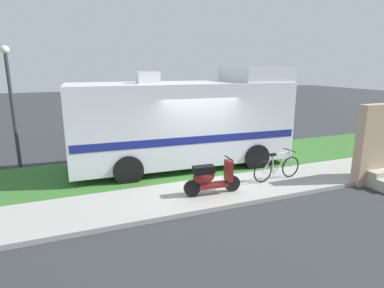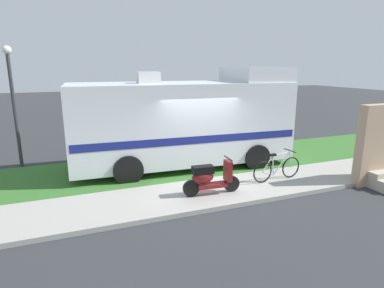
{
  "view_description": "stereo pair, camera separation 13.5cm",
  "coord_description": "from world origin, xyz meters",
  "px_view_note": "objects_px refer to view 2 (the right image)",
  "views": [
    {
      "loc": [
        -3.88,
        -8.64,
        3.45
      ],
      "look_at": [
        -0.27,
        0.3,
        1.1
      ],
      "focal_mm": 29.91,
      "sensor_mm": 36.0,
      "label": 1
    },
    {
      "loc": [
        -3.76,
        -8.69,
        3.45
      ],
      "look_at": [
        -0.27,
        0.3,
        1.1
      ],
      "focal_mm": 29.91,
      "sensor_mm": 36.0,
      "label": 2
    }
  ],
  "objects_px": {
    "bottle_green": "(356,173)",
    "street_lamp_post": "(13,95)",
    "bicycle": "(277,168)",
    "pickup_truck_near": "(205,118)",
    "motorhome_rv": "(185,121)",
    "pickup_truck_far": "(176,109)",
    "scooter": "(210,178)"
  },
  "relations": [
    {
      "from": "bottle_green",
      "to": "street_lamp_post",
      "type": "xyz_separation_m",
      "value": [
        -9.81,
        5.39,
        2.26
      ]
    },
    {
      "from": "bicycle",
      "to": "pickup_truck_near",
      "type": "bearing_deg",
      "value": 84.25
    },
    {
      "from": "motorhome_rv",
      "to": "pickup_truck_far",
      "type": "relative_size",
      "value": 1.47
    },
    {
      "from": "bicycle",
      "to": "bottle_green",
      "type": "relative_size",
      "value": 5.74
    },
    {
      "from": "scooter",
      "to": "bicycle",
      "type": "bearing_deg",
      "value": 6.35
    },
    {
      "from": "scooter",
      "to": "bicycle",
      "type": "xyz_separation_m",
      "value": [
        2.33,
        0.26,
        -0.09
      ]
    },
    {
      "from": "motorhome_rv",
      "to": "scooter",
      "type": "distance_m",
      "value": 3.14
    },
    {
      "from": "scooter",
      "to": "street_lamp_post",
      "type": "xyz_separation_m",
      "value": [
        -5.04,
        4.99,
        1.93
      ]
    },
    {
      "from": "motorhome_rv",
      "to": "scooter",
      "type": "bearing_deg",
      "value": -97.15
    },
    {
      "from": "motorhome_rv",
      "to": "bottle_green",
      "type": "bearing_deg",
      "value": -37.13
    },
    {
      "from": "bottle_green",
      "to": "pickup_truck_far",
      "type": "bearing_deg",
      "value": 100.46
    },
    {
      "from": "bicycle",
      "to": "street_lamp_post",
      "type": "height_order",
      "value": "street_lamp_post"
    },
    {
      "from": "bicycle",
      "to": "street_lamp_post",
      "type": "relative_size",
      "value": 0.42
    },
    {
      "from": "scooter",
      "to": "street_lamp_post",
      "type": "bearing_deg",
      "value": 135.26
    },
    {
      "from": "bicycle",
      "to": "bottle_green",
      "type": "bearing_deg",
      "value": -15.01
    },
    {
      "from": "motorhome_rv",
      "to": "street_lamp_post",
      "type": "xyz_separation_m",
      "value": [
        -5.41,
        2.06,
        0.88
      ]
    },
    {
      "from": "motorhome_rv",
      "to": "pickup_truck_near",
      "type": "xyz_separation_m",
      "value": [
        2.67,
        4.36,
        -0.68
      ]
    },
    {
      "from": "scooter",
      "to": "bottle_green",
      "type": "distance_m",
      "value": 4.8
    },
    {
      "from": "motorhome_rv",
      "to": "pickup_truck_far",
      "type": "xyz_separation_m",
      "value": [
        2.32,
        7.94,
        -0.69
      ]
    },
    {
      "from": "bicycle",
      "to": "pickup_truck_near",
      "type": "xyz_separation_m",
      "value": [
        0.71,
        7.04,
        0.45
      ]
    },
    {
      "from": "bicycle",
      "to": "pickup_truck_far",
      "type": "height_order",
      "value": "pickup_truck_far"
    },
    {
      "from": "motorhome_rv",
      "to": "street_lamp_post",
      "type": "distance_m",
      "value": 5.85
    },
    {
      "from": "motorhome_rv",
      "to": "scooter",
      "type": "xyz_separation_m",
      "value": [
        -0.37,
        -2.94,
        -1.05
      ]
    },
    {
      "from": "bicycle",
      "to": "pickup_truck_far",
      "type": "xyz_separation_m",
      "value": [
        0.36,
        10.62,
        0.44
      ]
    },
    {
      "from": "motorhome_rv",
      "to": "scooter",
      "type": "height_order",
      "value": "motorhome_rv"
    },
    {
      "from": "pickup_truck_far",
      "to": "bottle_green",
      "type": "xyz_separation_m",
      "value": [
        2.08,
        -11.28,
        -0.69
      ]
    },
    {
      "from": "pickup_truck_far",
      "to": "street_lamp_post",
      "type": "bearing_deg",
      "value": -142.71
    },
    {
      "from": "pickup_truck_near",
      "to": "bicycle",
      "type": "bearing_deg",
      "value": -95.75
    },
    {
      "from": "pickup_truck_far",
      "to": "bottle_green",
      "type": "height_order",
      "value": "pickup_truck_far"
    },
    {
      "from": "pickup_truck_near",
      "to": "street_lamp_post",
      "type": "distance_m",
      "value": 8.54
    },
    {
      "from": "pickup_truck_far",
      "to": "scooter",
      "type": "bearing_deg",
      "value": -103.89
    },
    {
      "from": "bottle_green",
      "to": "street_lamp_post",
      "type": "distance_m",
      "value": 11.42
    }
  ]
}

